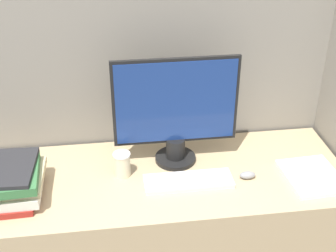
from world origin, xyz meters
TOP-DOWN VIEW (x-y plane):
  - cubicle_panel_rear at (0.00, 0.66)m, footprint 2.09×0.04m
  - desk at (0.00, 0.31)m, footprint 1.69×0.62m
  - monitor at (0.09, 0.43)m, footprint 0.55×0.19m
  - keyboard at (0.12, 0.24)m, footprint 0.38×0.13m
  - mouse at (0.38, 0.24)m, footprint 0.07×0.04m
  - coffee_cup at (-0.16, 0.34)m, footprint 0.08×0.08m
  - book_stack at (-0.61, 0.25)m, footprint 0.25×0.30m
  - paper_pile at (0.66, 0.20)m, footprint 0.25×0.29m

SIDE VIEW (x-z plane):
  - desk at x=0.00m, z-range 0.00..0.75m
  - paper_pile at x=0.66m, z-range 0.75..0.77m
  - keyboard at x=0.12m, z-range 0.75..0.77m
  - mouse at x=0.38m, z-range 0.75..0.78m
  - coffee_cup at x=-0.16m, z-range 0.75..0.86m
  - book_stack at x=-0.61m, z-range 0.75..0.90m
  - cubicle_panel_rear at x=0.00m, z-range 0.00..1.65m
  - monitor at x=0.09m, z-range 0.74..1.24m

